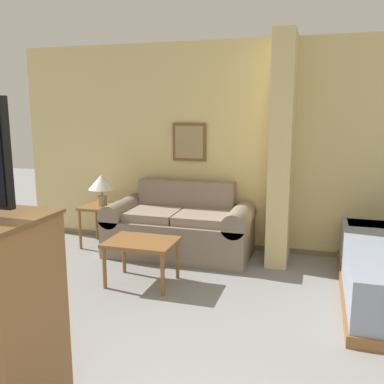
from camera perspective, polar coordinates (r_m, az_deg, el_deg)
wall_back at (r=5.38m, az=10.30°, el=5.71°), size 6.77×0.16×2.60m
wall_partition_pillar at (r=4.99m, az=11.89°, el=5.33°), size 0.24×0.63×2.60m
couch at (r=5.29m, az=-1.64°, el=-4.79°), size 1.77×0.84×0.88m
coffee_table at (r=4.41m, az=-6.74°, el=-7.15°), size 0.70×0.53×0.46m
side_table at (r=5.70m, az=-11.83°, el=-2.55°), size 0.49×0.49×0.54m
table_lamp at (r=5.63m, az=-11.98°, el=1.11°), size 0.34×0.34×0.40m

